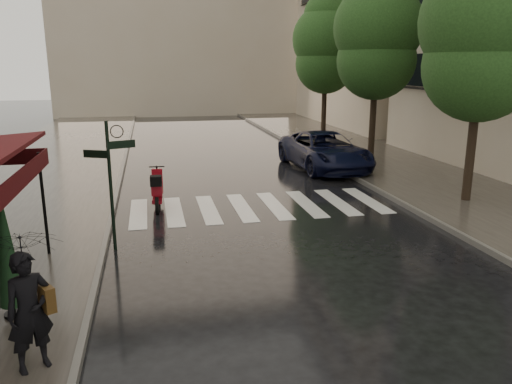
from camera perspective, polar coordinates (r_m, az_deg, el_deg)
name	(u,v)px	position (r m, az deg, el deg)	size (l,w,h in m)	color
ground	(172,301)	(9.76, -9.61, -12.16)	(120.00, 120.00, 0.00)	black
sidewalk_near	(43,175)	(21.61, -23.15, 1.77)	(6.00, 60.00, 0.12)	#38332D
sidewalk_far	(385,161)	(23.64, 14.58, 3.46)	(5.50, 60.00, 0.12)	#38332D
curb_near	(122,172)	(21.22, -15.06, 2.27)	(0.12, 60.00, 0.16)	#595651
curb_far	(328,163)	(22.53, 8.17, 3.30)	(0.12, 60.00, 0.16)	#595651
crosswalk	(258,206)	(15.70, 0.25, -1.64)	(7.85, 3.20, 0.01)	silver
signpost	(110,176)	(12.05, -16.32, 1.82)	(1.17, 0.29, 3.10)	black
tree_near	(484,30)	(16.94, 24.58, 16.46)	(3.80, 3.80, 7.99)	black
tree_mid	(378,34)	(22.96, 13.72, 17.10)	(3.80, 3.80, 8.34)	black
tree_far	(326,44)	(29.50, 8.01, 16.38)	(3.80, 3.80, 8.16)	black
pedestrian_with_umbrella	(23,259)	(7.48, -25.06, -6.94)	(1.43, 1.44, 2.50)	black
scooter	(157,191)	(15.67, -11.23, 0.14)	(0.49, 1.83, 1.20)	black
parked_car	(324,151)	(21.52, 7.83, 4.71)	(2.60, 5.64, 1.57)	black
parasol_back	(6,248)	(9.35, -26.63, -5.77)	(0.43, 0.43, 2.29)	black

